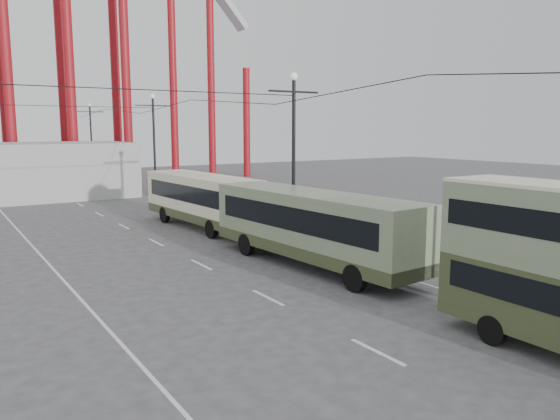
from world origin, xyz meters
TOP-DOWN VIEW (x-y plane):
  - ground at (0.00, 0.00)m, footprint 160.00×160.00m
  - road_markings at (-0.86, 19.70)m, footprint 12.52×120.00m
  - lamp_post_mid at (5.60, 18.00)m, footprint 3.20×0.44m
  - lamp_post_far at (5.60, 40.00)m, footprint 3.20×0.44m
  - lamp_post_distant at (5.60, 62.00)m, footprint 3.20×0.44m
  - fairground_shed at (-6.00, 47.00)m, footprint 22.00×10.00m
  - single_decker_green at (3.25, 12.98)m, footprint 3.60×12.32m
  - single_decker_cream at (3.17, 24.89)m, footprint 3.34×10.99m
  - pedestrian at (2.93, 10.28)m, footprint 0.71×0.51m

SIDE VIEW (x-z plane):
  - ground at x=0.00m, z-range 0.00..0.00m
  - road_markings at x=-0.86m, z-range 0.00..0.01m
  - pedestrian at x=2.93m, z-range 0.00..1.84m
  - single_decker_cream at x=3.17m, z-range 0.21..3.59m
  - single_decker_green at x=3.25m, z-range 0.22..3.66m
  - fairground_shed at x=-6.00m, z-range 0.00..5.00m
  - lamp_post_mid at x=5.60m, z-range 0.02..9.34m
  - lamp_post_far at x=5.60m, z-range 0.02..9.34m
  - lamp_post_distant at x=5.60m, z-range 0.02..9.34m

